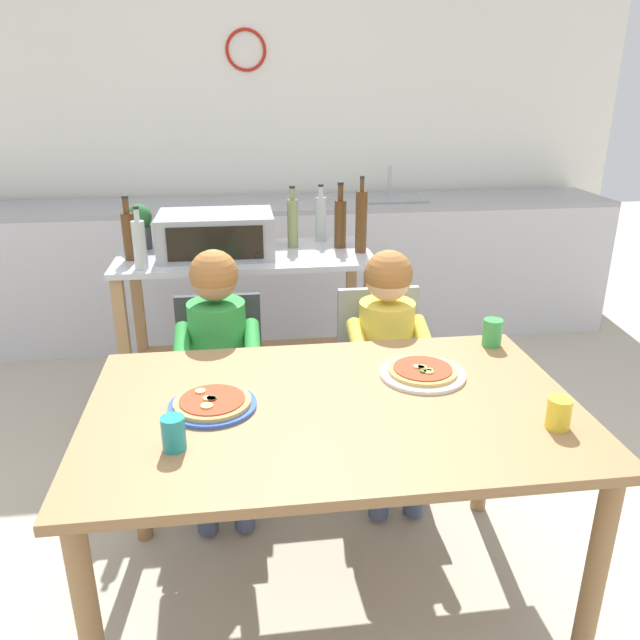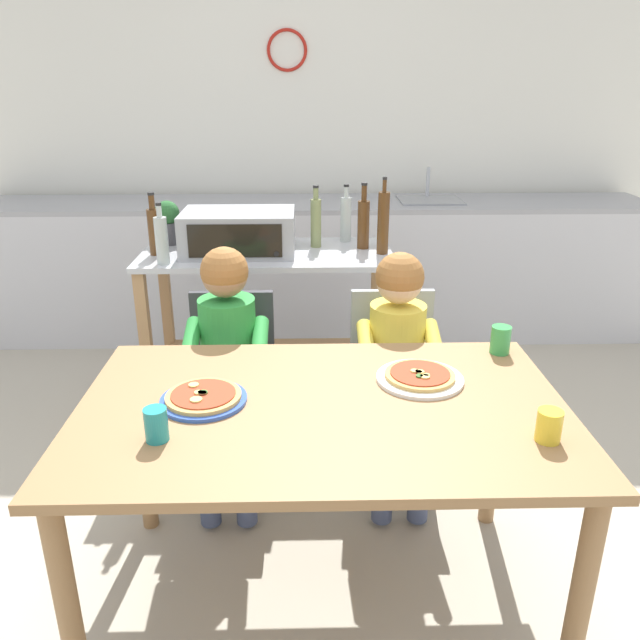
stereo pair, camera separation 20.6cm
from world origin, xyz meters
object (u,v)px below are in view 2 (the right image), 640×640
bottle_clear_vinegar (316,221)px  dining_table (322,431)px  dining_chair_left (232,377)px  pizza_plate_blue_rimmed (203,398)px  bottle_slim_sauce (363,222)px  drinking_cup_yellow (549,426)px  dining_chair_right (393,375)px  child_in_green_shirt (227,350)px  toaster_oven (239,232)px  bottle_tall_green_wine (383,222)px  bottle_brown_beer (154,230)px  kitchen_island_cart (269,308)px  bottle_squat_spirits (346,218)px  potted_herb_plant (168,221)px  bottle_dark_olive_oil (162,239)px  drinking_cup_teal (156,425)px  drinking_cup_green (500,340)px  child_in_yellow_shirt (399,350)px  pizza_plate_white (420,377)px

bottle_clear_vinegar → dining_table: size_ratio=0.21×
dining_chair_left → pizza_plate_blue_rimmed: size_ratio=3.17×
bottle_slim_sauce → dining_table: (-0.23, -1.31, -0.35)m
bottle_clear_vinegar → dining_chair_left: 0.89m
bottle_clear_vinegar → drinking_cup_yellow: bottle_clear_vinegar is taller
dining_chair_right → child_in_green_shirt: size_ratio=0.79×
toaster_oven → child_in_green_shirt: size_ratio=0.50×
bottle_tall_green_wine → bottle_brown_beer: bearing=179.6°
bottle_slim_sauce → pizza_plate_blue_rimmed: 1.43m
dining_table → dining_chair_right: bearing=66.2°
kitchen_island_cart → bottle_clear_vinegar: 0.48m
bottle_clear_vinegar → dining_chair_right: bearing=-64.2°
bottle_slim_sauce → bottle_brown_beer: bearing=-174.5°
kitchen_island_cart → bottle_brown_beer: (-0.51, -0.04, 0.40)m
kitchen_island_cart → drinking_cup_yellow: kitchen_island_cart is taller
bottle_squat_spirits → potted_herb_plant: (-0.87, -0.03, -0.00)m
toaster_oven → bottle_tall_green_wine: size_ratio=1.46×
bottle_dark_olive_oil → dining_chair_left: 0.69m
dining_table → drinking_cup_teal: (-0.44, -0.18, 0.14)m
drinking_cup_green → child_in_green_shirt: bearing=167.0°
dining_table → drinking_cup_yellow: bearing=-19.6°
kitchen_island_cart → child_in_yellow_shirt: size_ratio=1.18×
child_in_yellow_shirt → kitchen_island_cart: bearing=128.7°
bottle_dark_olive_oil → dining_table: 1.30m
bottle_squat_spirits → bottle_brown_beer: bottle_brown_beer is taller
dining_table → drinking_cup_yellow: 0.64m
bottle_clear_vinegar → child_in_green_shirt: (-0.36, -0.76, -0.33)m
bottle_squat_spirits → child_in_green_shirt: (-0.51, -0.87, -0.33)m
dining_chair_left → bottle_brown_beer: bearing=127.1°
bottle_brown_beer → pizza_plate_white: 1.52m
child_in_yellow_shirt → bottle_slim_sauce: bearing=96.3°
bottle_dark_olive_oil → drinking_cup_green: (1.30, -0.70, -0.19)m
dining_chair_right → pizza_plate_blue_rimmed: 0.99m
dining_chair_right → bottle_brown_beer: bearing=154.1°
bottle_dark_olive_oil → bottle_brown_beer: size_ratio=0.94×
pizza_plate_blue_rimmed → drinking_cup_teal: bearing=-113.5°
bottle_slim_sauce → drinking_cup_teal: size_ratio=3.39×
bottle_dark_olive_oil → potted_herb_plant: (-0.05, 0.36, 0.00)m
potted_herb_plant → drinking_cup_green: size_ratio=2.18×
bottle_dark_olive_oil → bottle_tall_green_wine: (0.98, 0.15, 0.04)m
child_in_green_shirt → bottle_dark_olive_oil: bearing=124.0°
toaster_oven → bottle_clear_vinegar: bottle_clear_vinegar is taller
drinking_cup_yellow → toaster_oven: bearing=123.0°
bottle_dark_olive_oil → dining_chair_right: 1.16m
bottle_squat_spirits → dining_table: 1.50m
potted_herb_plant → dining_chair_left: potted_herb_plant is taller
drinking_cup_teal → dining_chair_left: bearing=84.2°
bottle_tall_green_wine → pizza_plate_blue_rimmed: bottle_tall_green_wine is taller
bottle_slim_sauce → drinking_cup_yellow: bearing=-76.8°
toaster_oven → drinking_cup_yellow: size_ratio=5.91×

